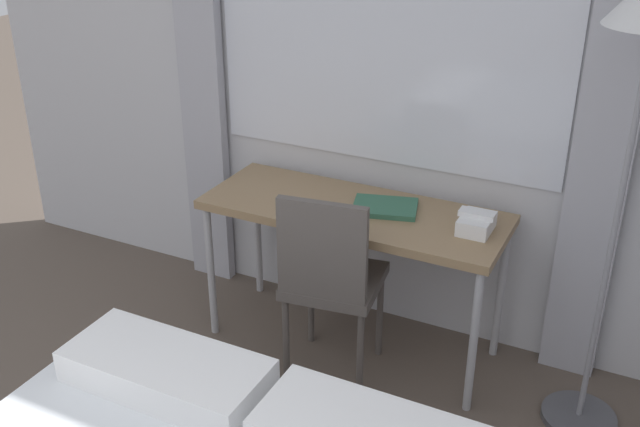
% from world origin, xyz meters
% --- Properties ---
extents(wall_back_with_window, '(4.72, 0.13, 2.70)m').
position_xyz_m(wall_back_with_window, '(-0.00, 3.10, 1.36)').
color(wall_back_with_window, silver).
rests_on(wall_back_with_window, ground_plane).
extents(desk, '(1.38, 0.52, 0.73)m').
position_xyz_m(desk, '(-0.03, 2.76, 0.67)').
color(desk, '#937551').
rests_on(desk, ground_plane).
extents(desk_chair, '(0.45, 0.45, 0.93)m').
position_xyz_m(desk_chair, '(-0.01, 2.48, 0.54)').
color(desk_chair, '#59514C').
rests_on(desk_chair, ground_plane).
extents(telephone, '(0.15, 0.18, 0.09)m').
position_xyz_m(telephone, '(0.53, 2.78, 0.77)').
color(telephone, white).
rests_on(telephone, desk).
extents(book, '(0.33, 0.28, 0.02)m').
position_xyz_m(book, '(0.11, 2.81, 0.74)').
color(book, '#33664C').
rests_on(book, desk).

